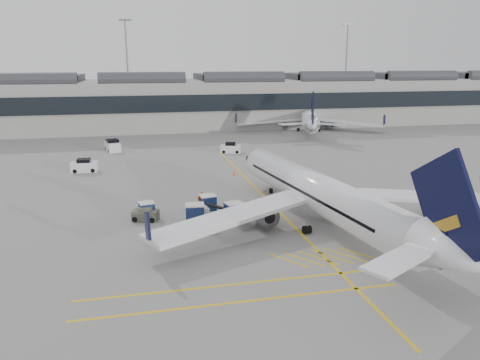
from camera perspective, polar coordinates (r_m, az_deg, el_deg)
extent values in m
plane|color=gray|center=(42.48, -6.13, -6.86)|extent=(220.00, 220.00, 0.00)
cube|color=#9E9E99|center=(111.92, -10.73, 9.03)|extent=(200.00, 20.00, 11.00)
cube|color=black|center=(101.68, -10.51, 9.10)|extent=(200.00, 0.50, 3.60)
cube|color=#38383D|center=(111.55, -10.88, 12.20)|extent=(200.00, 18.00, 1.40)
cylinder|color=slate|center=(125.44, -13.51, 12.63)|extent=(0.44, 0.44, 25.00)
cube|color=slate|center=(125.80, -13.86, 18.42)|extent=(3.00, 0.60, 0.50)
cylinder|color=slate|center=(138.79, 12.76, 12.79)|extent=(0.44, 0.44, 25.00)
cube|color=slate|center=(139.12, 13.06, 18.02)|extent=(3.00, 0.60, 0.50)
cube|color=gold|center=(53.67, 3.21, -2.25)|extent=(0.25, 60.00, 0.01)
cylinder|color=white|center=(45.50, 9.53, -1.50)|extent=(7.29, 29.21, 3.63)
cone|color=white|center=(59.88, 1.78, 2.50)|extent=(4.09, 4.29, 3.63)
cone|color=white|center=(32.69, 24.35, -8.27)|extent=(4.19, 5.06, 3.63)
cube|color=white|center=(40.80, -0.82, -4.43)|extent=(16.33, 10.16, 0.34)
cube|color=white|center=(49.72, 19.57, -1.83)|extent=(16.78, 6.46, 0.34)
cylinder|color=slate|center=(43.96, 2.75, -3.98)|extent=(2.45, 3.71, 2.03)
cylinder|color=slate|center=(49.24, 14.87, -2.44)|extent=(2.45, 3.71, 2.03)
cube|color=black|center=(32.20, 24.13, -3.47)|extent=(1.22, 7.33, 8.09)
cylinder|color=black|center=(55.77, 3.80, -1.30)|extent=(0.35, 0.65, 0.62)
cylinder|color=black|center=(43.18, 8.17, -6.02)|extent=(0.77, 0.85, 0.77)
cylinder|color=black|center=(45.57, 13.55, -5.18)|extent=(0.77, 0.85, 0.77)
cylinder|color=white|center=(108.32, 8.34, 7.57)|extent=(11.99, 27.14, 3.44)
cone|color=white|center=(123.78, 8.03, 8.40)|extent=(4.43, 4.57, 3.44)
cone|color=white|center=(92.48, 8.78, 6.65)|extent=(4.66, 5.26, 3.44)
cube|color=white|center=(106.99, 3.67, 7.16)|extent=(15.59, 3.44, 0.32)
cube|color=white|center=(107.82, 13.01, 6.88)|extent=(14.47, 11.91, 0.32)
cylinder|color=slate|center=(108.83, 5.49, 6.90)|extent=(2.87, 3.74, 1.92)
cylinder|color=slate|center=(109.33, 11.10, 6.74)|extent=(2.87, 3.74, 1.92)
cube|color=black|center=(92.73, 8.82, 8.26)|extent=(2.47, 6.69, 7.67)
cylinder|color=black|center=(119.07, 8.08, 6.91)|extent=(0.43, 0.64, 0.59)
cylinder|color=black|center=(106.29, 7.11, 6.11)|extent=(0.84, 0.90, 0.73)
cylinder|color=black|center=(106.51, 9.58, 6.04)|extent=(0.84, 0.90, 0.73)
cube|color=silver|center=(46.40, -3.21, -4.51)|extent=(3.76, 1.91, 0.66)
cube|color=black|center=(46.44, -2.10, -3.49)|extent=(3.32, 1.48, 1.40)
cube|color=silver|center=(45.90, -4.46, -3.87)|extent=(1.02, 1.34, 0.85)
cylinder|color=black|center=(45.48, -4.54, -5.09)|extent=(0.44, 0.23, 0.42)
cylinder|color=black|center=(46.68, -5.01, -4.59)|extent=(0.44, 0.23, 0.42)
cylinder|color=black|center=(46.25, -1.38, -4.72)|extent=(0.44, 0.23, 0.42)
cylinder|color=black|center=(47.43, -1.92, -4.23)|extent=(0.44, 0.23, 0.42)
cube|color=gray|center=(46.19, -0.74, -4.76)|extent=(2.06, 1.83, 0.12)
cube|color=navy|center=(45.93, -0.74, -3.78)|extent=(1.90, 1.74, 1.51)
cube|color=silver|center=(45.69, -0.75, -2.84)|extent=(1.96, 1.81, 0.10)
cylinder|color=black|center=(45.44, -1.26, -5.19)|extent=(0.25, 0.15, 0.23)
cylinder|color=black|center=(46.42, -1.86, -4.77)|extent=(0.25, 0.15, 0.23)
cylinder|color=black|center=(46.04, 0.39, -4.93)|extent=(0.25, 0.15, 0.23)
cylinder|color=black|center=(47.01, -0.24, -4.52)|extent=(0.25, 0.15, 0.23)
cube|color=gray|center=(45.46, -5.49, -5.13)|extent=(2.04, 1.73, 0.13)
cube|color=navy|center=(45.17, -5.52, -4.06)|extent=(1.86, 1.66, 1.62)
cube|color=silver|center=(44.91, -5.55, -3.03)|extent=(1.93, 1.72, 0.11)
cylinder|color=black|center=(44.89, -6.46, -5.52)|extent=(0.26, 0.13, 0.25)
cylinder|color=black|center=(46.05, -6.50, -5.01)|extent=(0.26, 0.13, 0.25)
cylinder|color=black|center=(44.94, -4.45, -5.45)|extent=(0.26, 0.13, 0.25)
cylinder|color=black|center=(46.10, -4.55, -4.93)|extent=(0.26, 0.13, 0.25)
cube|color=gray|center=(48.88, -3.93, -3.72)|extent=(1.86, 1.58, 0.12)
cube|color=navy|center=(48.63, -3.94, -2.79)|extent=(1.70, 1.51, 1.50)
cube|color=silver|center=(48.41, -3.96, -1.90)|extent=(1.76, 1.57, 0.10)
cylinder|color=black|center=(48.23, -4.61, -4.07)|extent=(0.23, 0.12, 0.23)
cylinder|color=black|center=(49.28, -4.90, -3.67)|extent=(0.23, 0.12, 0.23)
cylinder|color=black|center=(48.54, -2.94, -3.92)|extent=(0.23, 0.12, 0.23)
cylinder|color=black|center=(49.59, -3.26, -3.53)|extent=(0.23, 0.12, 0.23)
cube|color=gray|center=(47.88, -11.26, -4.38)|extent=(1.77, 1.55, 0.11)
cube|color=navy|center=(47.66, -11.30, -3.54)|extent=(1.63, 1.48, 1.34)
cube|color=silver|center=(47.45, -11.34, -2.73)|extent=(1.68, 1.53, 0.09)
cylinder|color=black|center=(47.32, -11.89, -4.72)|extent=(0.22, 0.13, 0.20)
cylinder|color=black|center=(48.26, -12.13, -4.36)|extent=(0.22, 0.13, 0.20)
cylinder|color=black|center=(47.56, -10.36, -4.55)|extent=(0.22, 0.13, 0.20)
cylinder|color=black|center=(48.50, -10.63, -4.19)|extent=(0.22, 0.13, 0.20)
imported|color=#FF650D|center=(50.72, -4.64, -2.31)|extent=(0.67, 0.71, 1.64)
imported|color=#FF4A0D|center=(48.58, -5.00, -2.97)|extent=(1.10, 1.08, 1.79)
cube|color=#4E5144|center=(47.15, -11.43, -4.21)|extent=(2.79, 2.23, 0.97)
cube|color=#4E5144|center=(46.97, -11.47, -3.53)|extent=(1.51, 1.51, 0.49)
cylinder|color=black|center=(46.96, -12.68, -4.69)|extent=(0.60, 0.42, 0.55)
cylinder|color=black|center=(48.08, -12.16, -4.21)|extent=(0.60, 0.42, 0.55)
cylinder|color=black|center=(46.39, -10.64, -4.82)|extent=(0.60, 0.42, 0.55)
cylinder|color=black|center=(47.53, -10.17, -4.33)|extent=(0.60, 0.42, 0.55)
cone|color=#F24C0A|center=(64.55, -0.70, 0.86)|extent=(0.41, 0.41, 0.57)
cone|color=#F24C0A|center=(49.82, 14.37, -3.71)|extent=(0.37, 0.37, 0.51)
cube|color=silver|center=(70.02, -18.45, 1.54)|extent=(3.68, 1.94, 1.41)
cube|color=black|center=(69.85, -18.50, 2.22)|extent=(1.87, 1.77, 0.60)
cylinder|color=black|center=(69.51, -19.49, 1.02)|extent=(0.61, 0.24, 0.60)
cylinder|color=black|center=(71.06, -19.31, 1.31)|extent=(0.61, 0.24, 0.60)
cylinder|color=black|center=(69.17, -17.52, 1.12)|extent=(0.61, 0.24, 0.60)
cylinder|color=black|center=(70.73, -17.38, 1.41)|extent=(0.61, 0.24, 0.60)
cube|color=silver|center=(84.78, -15.26, 3.95)|extent=(2.97, 4.44, 1.58)
cube|color=black|center=(84.62, -15.31, 4.58)|extent=(2.36, 2.44, 0.68)
cylinder|color=black|center=(83.74, -14.44, 3.56)|extent=(0.41, 0.72, 0.68)
cylinder|color=black|center=(83.37, -15.65, 3.44)|extent=(0.41, 0.72, 0.68)
cylinder|color=black|center=(86.35, -14.85, 3.85)|extent=(0.41, 0.72, 0.68)
cylinder|color=black|center=(85.99, -16.03, 3.73)|extent=(0.41, 0.72, 0.68)
cube|color=silver|center=(80.37, -1.15, 3.81)|extent=(3.74, 2.51, 1.33)
cube|color=black|center=(80.23, -1.16, 4.38)|extent=(2.06, 1.99, 0.57)
cylinder|color=black|center=(79.76, -2.00, 3.45)|extent=(0.60, 0.35, 0.57)
cylinder|color=black|center=(81.25, -1.93, 3.65)|extent=(0.60, 0.35, 0.57)
cylinder|color=black|center=(79.65, -0.36, 3.44)|extent=(0.60, 0.35, 0.57)
cylinder|color=black|center=(81.14, -0.32, 3.64)|extent=(0.60, 0.35, 0.57)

